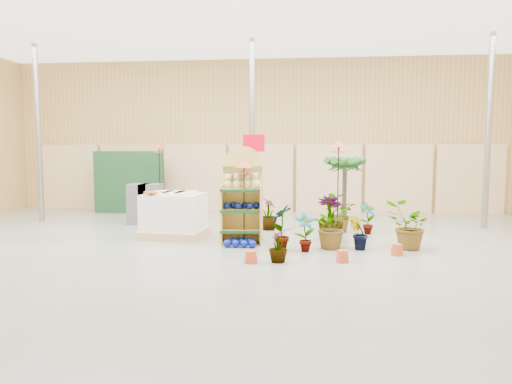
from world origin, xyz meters
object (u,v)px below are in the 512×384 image
(display_shelf, at_px, (242,199))
(potted_plant_2, at_px, (331,226))
(bird_table_front, at_px, (244,167))
(pallet_stack, at_px, (174,215))

(display_shelf, distance_m, potted_plant_2, 1.83)
(display_shelf, height_order, potted_plant_2, display_shelf)
(display_shelf, height_order, bird_table_front, display_shelf)
(display_shelf, distance_m, pallet_stack, 1.63)
(display_shelf, relative_size, bird_table_front, 1.17)
(pallet_stack, xyz_separation_m, potted_plant_2, (3.25, -0.79, -0.06))
(pallet_stack, bearing_deg, display_shelf, -10.01)
(bird_table_front, bearing_deg, potted_plant_2, -5.37)
(display_shelf, relative_size, potted_plant_2, 2.33)
(display_shelf, bearing_deg, potted_plant_2, -16.93)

